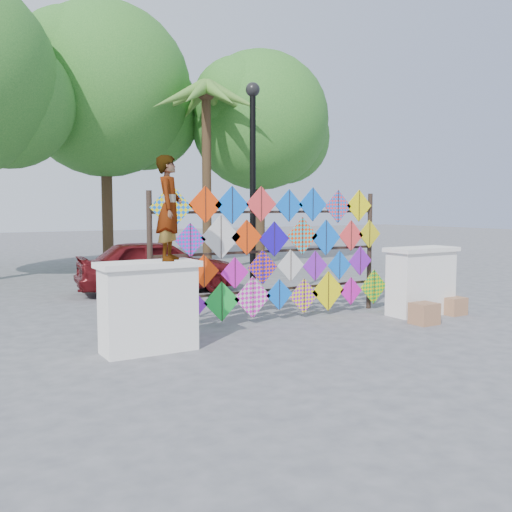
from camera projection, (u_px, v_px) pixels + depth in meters
name	position (u px, v px, depth m)	size (l,w,h in m)	color
ground	(297.00, 328.00, 9.62)	(80.00, 80.00, 0.00)	gray
parapet_left	(149.00, 306.00, 8.02)	(1.40, 0.65, 1.28)	white
parapet_right	(421.00, 280.00, 10.77)	(1.40, 0.65, 1.28)	white
kite_rack	(277.00, 253.00, 10.17)	(4.96, 0.24, 2.40)	black
tree_mid	(108.00, 92.00, 18.61)	(6.30, 5.60, 8.61)	#472F1E
tree_east	(262.00, 122.00, 19.94)	(5.40, 4.80, 7.42)	#472F1E
palm_tree	(206.00, 110.00, 17.16)	(3.62, 3.62, 5.83)	#472F1E
vendor_woman	(169.00, 208.00, 8.07)	(0.54, 0.36, 1.49)	#99999E
sedan	(158.00, 266.00, 13.54)	(1.52, 3.77, 1.28)	#590F13
lamppost	(253.00, 174.00, 11.25)	(0.28, 0.28, 4.46)	black
cardboard_box_near	(424.00, 314.00, 9.92)	(0.42, 0.37, 0.37)	#976849
cardboard_box_far	(453.00, 306.00, 10.80)	(0.39, 0.36, 0.33)	#976849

